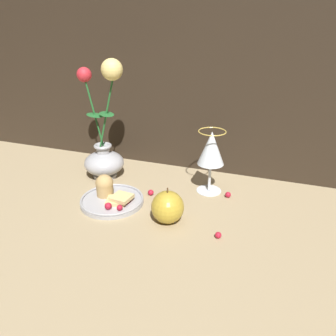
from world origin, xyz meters
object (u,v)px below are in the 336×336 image
(plate_with_pastries, at_px, (111,196))
(wine_glass, at_px, (211,150))
(apple_beside_vase, at_px, (168,207))
(vase, at_px, (104,147))

(plate_with_pastries, relative_size, wine_glass, 0.94)
(wine_glass, bearing_deg, apple_beside_vase, -107.74)
(vase, xyz_separation_m, wine_glass, (0.33, 0.02, 0.02))
(apple_beside_vase, bearing_deg, wine_glass, 72.26)
(plate_with_pastries, distance_m, wine_glass, 0.30)
(vase, bearing_deg, wine_glass, 2.80)
(plate_with_pastries, bearing_deg, apple_beside_vase, -11.99)
(plate_with_pastries, xyz_separation_m, apple_beside_vase, (0.18, -0.04, 0.02))
(wine_glass, distance_m, apple_beside_vase, 0.22)
(vase, distance_m, apple_beside_vase, 0.32)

